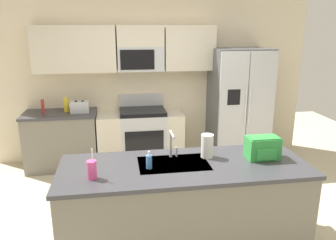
{
  "coord_description": "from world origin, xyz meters",
  "views": [
    {
      "loc": [
        -0.62,
        -3.36,
        2.19
      ],
      "look_at": [
        -0.0,
        0.6,
        1.05
      ],
      "focal_mm": 35.54,
      "sensor_mm": 36.0,
      "label": 1
    }
  ],
  "objects_px": {
    "refrigerator": "(238,105)",
    "sink_faucet": "(172,142)",
    "toaster": "(80,107)",
    "range_oven": "(141,137)",
    "paper_towel_roll": "(207,146)",
    "drink_cup_pink": "(92,170)",
    "bottle_yellow": "(66,105)",
    "pepper_mill": "(43,106)",
    "soap_dispenser": "(149,162)",
    "backpack": "(263,147)"
  },
  "relations": [
    {
      "from": "refrigerator",
      "to": "toaster",
      "type": "bearing_deg",
      "value": 179.56
    },
    {
      "from": "pepper_mill",
      "to": "paper_towel_roll",
      "type": "relative_size",
      "value": 0.89
    },
    {
      "from": "toaster",
      "to": "pepper_mill",
      "type": "relative_size",
      "value": 1.31
    },
    {
      "from": "range_oven",
      "to": "sink_faucet",
      "type": "height_order",
      "value": "sink_faucet"
    },
    {
      "from": "soap_dispenser",
      "to": "paper_towel_roll",
      "type": "height_order",
      "value": "paper_towel_roll"
    },
    {
      "from": "refrigerator",
      "to": "backpack",
      "type": "distance_m",
      "value": 2.22
    },
    {
      "from": "bottle_yellow",
      "to": "drink_cup_pink",
      "type": "bearing_deg",
      "value": -77.56
    },
    {
      "from": "toaster",
      "to": "bottle_yellow",
      "type": "distance_m",
      "value": 0.22
    },
    {
      "from": "drink_cup_pink",
      "to": "refrigerator",
      "type": "bearing_deg",
      "value": 46.84
    },
    {
      "from": "refrigerator",
      "to": "pepper_mill",
      "type": "height_order",
      "value": "refrigerator"
    },
    {
      "from": "sink_faucet",
      "to": "paper_towel_roll",
      "type": "relative_size",
      "value": 1.17
    },
    {
      "from": "toaster",
      "to": "soap_dispenser",
      "type": "xyz_separation_m",
      "value": [
        0.84,
        -2.24,
        -0.02
      ]
    },
    {
      "from": "bottle_yellow",
      "to": "drink_cup_pink",
      "type": "distance_m",
      "value": 2.51
    },
    {
      "from": "bottle_yellow",
      "to": "soap_dispenser",
      "type": "xyz_separation_m",
      "value": [
        1.05,
        -2.32,
        -0.04
      ]
    },
    {
      "from": "soap_dispenser",
      "to": "bottle_yellow",
      "type": "bearing_deg",
      "value": 114.47
    },
    {
      "from": "bottle_yellow",
      "to": "backpack",
      "type": "bearing_deg",
      "value": -45.52
    },
    {
      "from": "sink_faucet",
      "to": "backpack",
      "type": "height_order",
      "value": "sink_faucet"
    },
    {
      "from": "toaster",
      "to": "backpack",
      "type": "distance_m",
      "value": 2.95
    },
    {
      "from": "pepper_mill",
      "to": "drink_cup_pink",
      "type": "distance_m",
      "value": 2.59
    },
    {
      "from": "paper_towel_roll",
      "to": "soap_dispenser",
      "type": "bearing_deg",
      "value": -162.93
    },
    {
      "from": "bottle_yellow",
      "to": "backpack",
      "type": "relative_size",
      "value": 0.7
    },
    {
      "from": "sink_faucet",
      "to": "soap_dispenser",
      "type": "bearing_deg",
      "value": -138.42
    },
    {
      "from": "sink_faucet",
      "to": "refrigerator",
      "type": "bearing_deg",
      "value": 54.03
    },
    {
      "from": "range_oven",
      "to": "paper_towel_roll",
      "type": "height_order",
      "value": "paper_towel_roll"
    },
    {
      "from": "bottle_yellow",
      "to": "soap_dispenser",
      "type": "bearing_deg",
      "value": -65.53
    },
    {
      "from": "sink_faucet",
      "to": "drink_cup_pink",
      "type": "xyz_separation_m",
      "value": [
        -0.76,
        -0.36,
        -0.08
      ]
    },
    {
      "from": "range_oven",
      "to": "sink_faucet",
      "type": "distance_m",
      "value": 2.17
    },
    {
      "from": "drink_cup_pink",
      "to": "range_oven",
      "type": "bearing_deg",
      "value": 76.27
    },
    {
      "from": "soap_dispenser",
      "to": "backpack",
      "type": "height_order",
      "value": "backpack"
    },
    {
      "from": "pepper_mill",
      "to": "backpack",
      "type": "bearing_deg",
      "value": -41.09
    },
    {
      "from": "refrigerator",
      "to": "backpack",
      "type": "xyz_separation_m",
      "value": [
        -0.55,
        -2.15,
        0.09
      ]
    },
    {
      "from": "pepper_mill",
      "to": "soap_dispenser",
      "type": "bearing_deg",
      "value": -58.64
    },
    {
      "from": "sink_faucet",
      "to": "range_oven",
      "type": "bearing_deg",
      "value": 94.67
    },
    {
      "from": "refrigerator",
      "to": "sink_faucet",
      "type": "relative_size",
      "value": 6.56
    },
    {
      "from": "range_oven",
      "to": "pepper_mill",
      "type": "xyz_separation_m",
      "value": [
        -1.48,
        -0.0,
        0.56
      ]
    },
    {
      "from": "paper_towel_roll",
      "to": "backpack",
      "type": "xyz_separation_m",
      "value": [
        0.54,
        -0.12,
        -0.0
      ]
    },
    {
      "from": "refrigerator",
      "to": "sink_faucet",
      "type": "xyz_separation_m",
      "value": [
        -1.45,
        -2.0,
        0.14
      ]
    },
    {
      "from": "pepper_mill",
      "to": "soap_dispenser",
      "type": "distance_m",
      "value": 2.69
    },
    {
      "from": "range_oven",
      "to": "sink_faucet",
      "type": "xyz_separation_m",
      "value": [
        0.17,
        -2.07,
        0.62
      ]
    },
    {
      "from": "refrigerator",
      "to": "bottle_yellow",
      "type": "height_order",
      "value": "refrigerator"
    },
    {
      "from": "range_oven",
      "to": "drink_cup_pink",
      "type": "distance_m",
      "value": 2.56
    },
    {
      "from": "backpack",
      "to": "toaster",
      "type": "bearing_deg",
      "value": 132.57
    },
    {
      "from": "range_oven",
      "to": "bottle_yellow",
      "type": "distance_m",
      "value": 1.27
    },
    {
      "from": "soap_dispenser",
      "to": "paper_towel_roll",
      "type": "relative_size",
      "value": 0.71
    },
    {
      "from": "toaster",
      "to": "backpack",
      "type": "height_order",
      "value": "backpack"
    },
    {
      "from": "drink_cup_pink",
      "to": "paper_towel_roll",
      "type": "xyz_separation_m",
      "value": [
        1.12,
        0.33,
        0.04
      ]
    },
    {
      "from": "refrigerator",
      "to": "range_oven",
      "type": "bearing_deg",
      "value": 177.46
    },
    {
      "from": "drink_cup_pink",
      "to": "pepper_mill",
      "type": "bearing_deg",
      "value": 110.0
    },
    {
      "from": "bottle_yellow",
      "to": "range_oven",
      "type": "bearing_deg",
      "value": -1.03
    },
    {
      "from": "bottle_yellow",
      "to": "toaster",
      "type": "bearing_deg",
      "value": -19.22
    }
  ]
}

